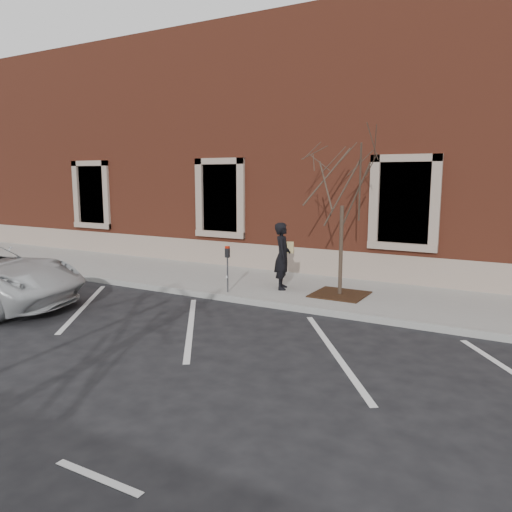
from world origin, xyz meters
The scene contains 9 objects.
ground centered at (0.00, 0.00, 0.00)m, with size 120.00×120.00×0.00m, color #28282B.
sidewalk_near centered at (0.00, 1.75, 0.07)m, with size 40.00×3.50×0.15m, color #A29D98.
curb_near centered at (0.00, -0.05, 0.07)m, with size 40.00×0.12×0.15m, color #9E9E99.
parking_stripes centered at (0.00, -2.20, 0.00)m, with size 28.00×4.40×0.01m, color silver, non-canonical shape.
building_civic centered at (0.00, 7.74, 4.00)m, with size 40.00×8.62×8.00m.
man centered at (0.41, 1.29, 1.03)m, with size 0.65×0.42×1.77m, color black.
parking_meter centered at (-0.64, 0.25, 0.99)m, with size 0.11×0.08×1.20m.
tree_grate centered at (1.99, 1.39, 0.17)m, with size 1.30×1.30×0.03m, color #372111.
sapling centered at (1.99, 1.39, 3.01)m, with size 2.46×2.46×4.09m.
Camera 1 is at (6.20, -10.35, 3.13)m, focal length 35.00 mm.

